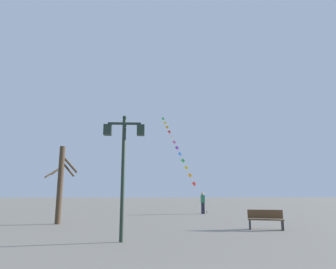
# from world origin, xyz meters

# --- Properties ---
(ground_plane) EXTENTS (160.00, 160.00, 0.00)m
(ground_plane) POSITION_xyz_m (0.00, 20.00, 0.00)
(ground_plane) COLOR gray
(twin_lantern_lamp_post) EXTENTS (1.51, 0.28, 4.54)m
(twin_lantern_lamp_post) POSITION_xyz_m (-2.11, 8.44, 3.16)
(twin_lantern_lamp_post) COLOR #1E2D23
(twin_lantern_lamp_post) RESTS_ON ground_plane
(kite_train) EXTENTS (3.55, 15.15, 12.19)m
(kite_train) POSITION_xyz_m (1.68, 31.44, 6.67)
(kite_train) COLOR brown
(kite_train) RESTS_ON ground_plane
(kite_flyer) EXTENTS (0.29, 0.62, 1.71)m
(kite_flyer) POSITION_xyz_m (2.97, 21.91, 0.90)
(kite_flyer) COLOR #1E1E2D
(kite_flyer) RESTS_ON ground_plane
(bare_tree) EXTENTS (1.57, 1.84, 4.28)m
(bare_tree) POSITION_xyz_m (-6.22, 14.59, 2.28)
(bare_tree) COLOR #423323
(bare_tree) RESTS_ON ground_plane
(park_bench) EXTENTS (1.66, 0.86, 0.89)m
(park_bench) POSITION_xyz_m (4.23, 11.65, 0.45)
(park_bench) COLOR brown
(park_bench) RESTS_ON ground_plane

